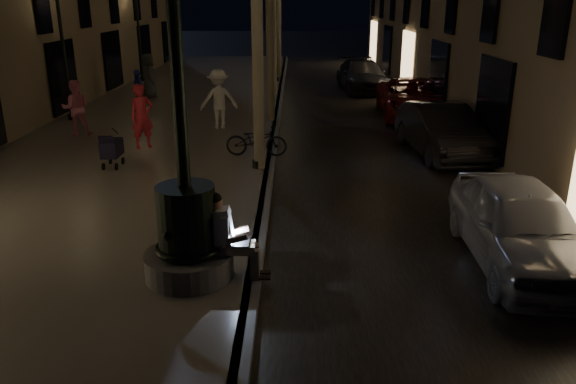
{
  "coord_description": "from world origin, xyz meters",
  "views": [
    {
      "loc": [
        0.64,
        -5.96,
        4.37
      ],
      "look_at": [
        0.54,
        3.0,
        1.26
      ],
      "focal_mm": 35.0,
      "sensor_mm": 36.0,
      "label": 1
    }
  ],
  "objects_px": {
    "lamp_left_b": "(61,33)",
    "pedestrian_white": "(219,99)",
    "fountain_lamppost": "(186,216)",
    "pedestrian_pink": "(76,108)",
    "pedestrian_dark": "(149,76)",
    "lamp_curb_a": "(255,47)",
    "stroller": "(112,148)",
    "car_third": "(413,98)",
    "lamp_left_c": "(138,21)",
    "lamp_curb_c": "(276,21)",
    "bicycle": "(256,140)",
    "car_second": "(441,130)",
    "pedestrian_red": "(142,116)",
    "car_front": "(520,224)",
    "seated_man_laptop": "(227,233)",
    "lamp_curb_d": "(280,16)",
    "car_rear": "(362,75)",
    "lamp_curb_b": "(269,30)",
    "pedestrian_blue": "(138,91)"
  },
  "relations": [
    {
      "from": "lamp_left_b",
      "to": "pedestrian_dark",
      "type": "xyz_separation_m",
      "value": [
        1.66,
        4.83,
        -2.08
      ]
    },
    {
      "from": "car_rear",
      "to": "bicycle",
      "type": "bearing_deg",
      "value": -112.39
    },
    {
      "from": "pedestrian_dark",
      "to": "bicycle",
      "type": "height_order",
      "value": "pedestrian_dark"
    },
    {
      "from": "lamp_curb_a",
      "to": "car_rear",
      "type": "relative_size",
      "value": 0.95
    },
    {
      "from": "lamp_left_b",
      "to": "pedestrian_dark",
      "type": "relative_size",
      "value": 2.53
    },
    {
      "from": "lamp_left_c",
      "to": "pedestrian_red",
      "type": "height_order",
      "value": "lamp_left_c"
    },
    {
      "from": "car_third",
      "to": "pedestrian_dark",
      "type": "height_order",
      "value": "pedestrian_dark"
    },
    {
      "from": "lamp_curb_b",
      "to": "pedestrian_pink",
      "type": "distance_m",
      "value": 7.73
    },
    {
      "from": "lamp_left_b",
      "to": "pedestrian_blue",
      "type": "xyz_separation_m",
      "value": [
        2.06,
        1.52,
        -2.23
      ]
    },
    {
      "from": "stroller",
      "to": "car_third",
      "type": "relative_size",
      "value": 0.19
    },
    {
      "from": "lamp_left_c",
      "to": "car_rear",
      "type": "height_order",
      "value": "lamp_left_c"
    },
    {
      "from": "fountain_lamppost",
      "to": "car_second",
      "type": "bearing_deg",
      "value": 53.61
    },
    {
      "from": "fountain_lamppost",
      "to": "pedestrian_pink",
      "type": "distance_m",
      "value": 10.94
    },
    {
      "from": "lamp_left_b",
      "to": "pedestrian_white",
      "type": "distance_m",
      "value": 6.04
    },
    {
      "from": "fountain_lamppost",
      "to": "lamp_curb_d",
      "type": "bearing_deg",
      "value": 88.66
    },
    {
      "from": "lamp_curb_c",
      "to": "bicycle",
      "type": "bearing_deg",
      "value": -90.39
    },
    {
      "from": "car_second",
      "to": "pedestrian_blue",
      "type": "bearing_deg",
      "value": 145.9
    },
    {
      "from": "lamp_curb_a",
      "to": "pedestrian_blue",
      "type": "distance_m",
      "value": 9.32
    },
    {
      "from": "stroller",
      "to": "pedestrian_blue",
      "type": "distance_m",
      "value": 7.65
    },
    {
      "from": "car_rear",
      "to": "car_front",
      "type": "bearing_deg",
      "value": -92.2
    },
    {
      "from": "stroller",
      "to": "lamp_left_c",
      "type": "bearing_deg",
      "value": 102.56
    },
    {
      "from": "lamp_curb_c",
      "to": "lamp_left_c",
      "type": "bearing_deg",
      "value": 180.0
    },
    {
      "from": "fountain_lamppost",
      "to": "lamp_curb_b",
      "type": "distance_m",
      "value": 14.16
    },
    {
      "from": "lamp_curb_c",
      "to": "car_third",
      "type": "relative_size",
      "value": 0.92
    },
    {
      "from": "lamp_left_c",
      "to": "car_second",
      "type": "distance_m",
      "value": 18.79
    },
    {
      "from": "lamp_left_b",
      "to": "pedestrian_red",
      "type": "distance_m",
      "value": 5.79
    },
    {
      "from": "pedestrian_dark",
      "to": "pedestrian_white",
      "type": "bearing_deg",
      "value": -171.21
    },
    {
      "from": "pedestrian_dark",
      "to": "bicycle",
      "type": "distance_m",
      "value": 11.06
    },
    {
      "from": "fountain_lamppost",
      "to": "lamp_curb_b",
      "type": "relative_size",
      "value": 1.08
    },
    {
      "from": "fountain_lamppost",
      "to": "lamp_curb_a",
      "type": "xyz_separation_m",
      "value": [
        0.7,
        6.0,
        2.02
      ]
    },
    {
      "from": "pedestrian_pink",
      "to": "pedestrian_dark",
      "type": "bearing_deg",
      "value": -112.98
    },
    {
      "from": "lamp_curb_d",
      "to": "fountain_lamppost",
      "type": "bearing_deg",
      "value": -91.34
    },
    {
      "from": "lamp_curb_c",
      "to": "pedestrian_red",
      "type": "height_order",
      "value": "lamp_curb_c"
    },
    {
      "from": "lamp_left_c",
      "to": "pedestrian_blue",
      "type": "relative_size",
      "value": 2.98
    },
    {
      "from": "lamp_left_b",
      "to": "pedestrian_dark",
      "type": "height_order",
      "value": "lamp_left_b"
    },
    {
      "from": "lamp_curb_d",
      "to": "lamp_left_b",
      "type": "distance_m",
      "value": 19.35
    },
    {
      "from": "seated_man_laptop",
      "to": "pedestrian_white",
      "type": "distance_m",
      "value": 10.79
    },
    {
      "from": "lamp_left_b",
      "to": "car_front",
      "type": "bearing_deg",
      "value": -42.93
    },
    {
      "from": "pedestrian_red",
      "to": "pedestrian_dark",
      "type": "bearing_deg",
      "value": 70.69
    },
    {
      "from": "car_second",
      "to": "pedestrian_blue",
      "type": "xyz_separation_m",
      "value": [
        -10.25,
        5.5,
        0.27
      ]
    },
    {
      "from": "lamp_curb_b",
      "to": "pedestrian_white",
      "type": "bearing_deg",
      "value": -115.43
    },
    {
      "from": "stroller",
      "to": "car_second",
      "type": "height_order",
      "value": "car_second"
    },
    {
      "from": "lamp_curb_d",
      "to": "lamp_left_c",
      "type": "height_order",
      "value": "same"
    },
    {
      "from": "lamp_curb_c",
      "to": "bicycle",
      "type": "xyz_separation_m",
      "value": [
        -0.1,
        -14.84,
        -2.59
      ]
    },
    {
      "from": "fountain_lamppost",
      "to": "car_second",
      "type": "relative_size",
      "value": 1.17
    },
    {
      "from": "lamp_curb_d",
      "to": "stroller",
      "type": "relative_size",
      "value": 4.76
    },
    {
      "from": "fountain_lamppost",
      "to": "pedestrian_white",
      "type": "bearing_deg",
      "value": 94.69
    },
    {
      "from": "lamp_curb_a",
      "to": "lamp_curb_b",
      "type": "height_order",
      "value": "same"
    },
    {
      "from": "lamp_left_c",
      "to": "car_third",
      "type": "distance_m",
      "value": 15.38
    },
    {
      "from": "lamp_curb_a",
      "to": "stroller",
      "type": "bearing_deg",
      "value": -179.82
    }
  ]
}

